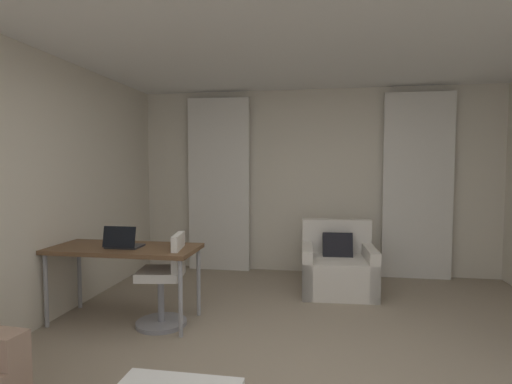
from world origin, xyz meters
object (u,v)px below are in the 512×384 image
desk_chair (165,285)px  laptop (123,243)px  armchair (338,268)px  desk (125,253)px

desk_chair → laptop: (-0.41, -0.01, 0.39)m
armchair → laptop: bearing=-147.4°
laptop → desk: bearing=105.9°
desk_chair → desk: bearing=175.0°
armchair → desk_chair: desk_chair is taller
desk_chair → laptop: laptop is taller
desk → desk_chair: desk_chair is taller
armchair → laptop: (-2.07, -1.33, 0.50)m
armchair → desk_chair: 2.12m
desk → desk_chair: 0.51m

